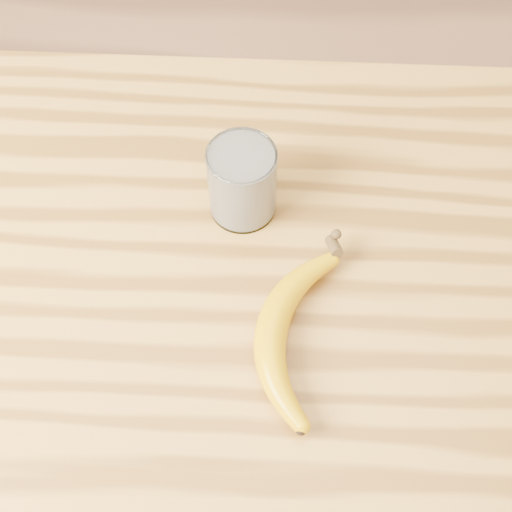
{
  "coord_description": "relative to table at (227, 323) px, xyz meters",
  "views": [
    {
      "loc": [
        0.06,
        -0.44,
        1.72
      ],
      "look_at": [
        0.04,
        0.02,
        0.93
      ],
      "focal_mm": 50.0,
      "sensor_mm": 36.0,
      "label": 1
    }
  ],
  "objects": [
    {
      "name": "table",
      "position": [
        0.0,
        0.0,
        0.0
      ],
      "size": [
        1.2,
        0.8,
        0.9
      ],
      "color": "#B57E2F",
      "rests_on": "ground"
    },
    {
      "name": "smoothie_glass",
      "position": [
        0.02,
        0.12,
        0.19
      ],
      "size": [
        0.09,
        0.09,
        0.11
      ],
      "color": "white",
      "rests_on": "table"
    },
    {
      "name": "banana",
      "position": [
        0.06,
        -0.07,
        0.15
      ],
      "size": [
        0.17,
        0.35,
        0.04
      ],
      "primitive_type": null,
      "rotation": [
        0.0,
        0.0,
        -0.16
      ],
      "color": "#D49900",
      "rests_on": "table"
    }
  ]
}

